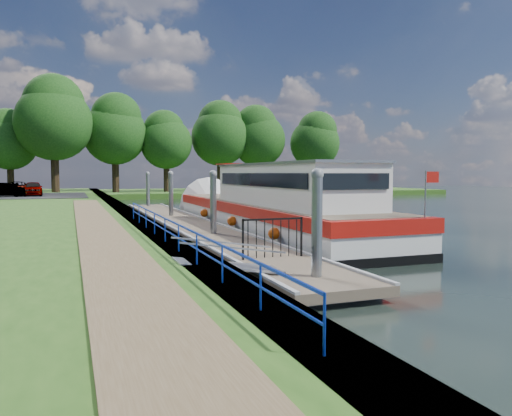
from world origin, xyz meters
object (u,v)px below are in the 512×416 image
object	(u,v)px
car_b	(6,190)
car_d	(16,188)
car_a	(33,188)
barge	(264,208)
pontoon	(189,227)

from	to	relation	value
car_b	car_d	world-z (taller)	car_d
car_a	barge	bearing A→B (deg)	-66.54
car_a	car_b	size ratio (longest dim) A/B	1.06
car_d	car_b	bearing A→B (deg)	-88.36
barge	car_b	bearing A→B (deg)	120.23
car_b	car_a	bearing A→B (deg)	-53.50
car_a	car_d	size ratio (longest dim) A/B	0.86
pontoon	car_b	bearing A→B (deg)	114.29
barge	car_a	xyz separation A→B (m)	(-12.06, 25.09, 0.39)
barge	car_a	world-z (taller)	barge
barge	car_d	world-z (taller)	barge
barge	car_d	size ratio (longest dim) A/B	4.84
car_b	car_d	bearing A→B (deg)	6.37
pontoon	car_a	xyz separation A→B (m)	(-8.47, 24.18, 1.29)
car_d	car_a	bearing A→B (deg)	-49.59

